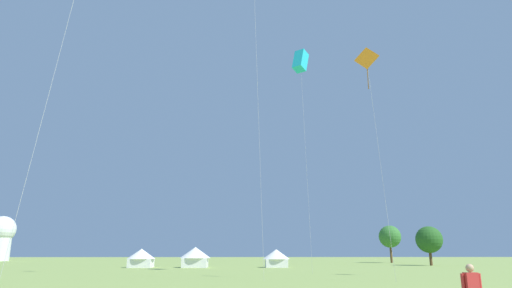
{
  "coord_description": "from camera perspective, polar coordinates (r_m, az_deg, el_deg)",
  "views": [
    {
      "loc": [
        -1.21,
        -5.06,
        2.04
      ],
      "look_at": [
        0.0,
        32.0,
        11.14
      ],
      "focal_mm": 31.05,
      "sensor_mm": 36.0,
      "label": 1
    }
  ],
  "objects": [
    {
      "name": "observatory_dome",
      "position": [
        127.32,
        -29.98,
        -10.2
      ],
      "size": [
        6.4,
        6.4,
        10.8
      ],
      "color": "white",
      "rests_on": "ground"
    },
    {
      "name": "tree_distant_left",
      "position": [
        96.17,
        16.87,
        -11.36
      ],
      "size": [
        4.45,
        4.45,
        7.41
      ],
      "color": "brown",
      "rests_on": "ground"
    },
    {
      "name": "festival_tent_center",
      "position": [
        65.32,
        -14.57,
        -13.93
      ],
      "size": [
        3.91,
        3.91,
        2.54
      ],
      "color": "white",
      "rests_on": "ground"
    },
    {
      "name": "festival_tent_right",
      "position": [
        64.02,
        2.62,
        -14.38
      ],
      "size": [
        3.8,
        3.8,
        2.47
      ],
      "color": "white",
      "rests_on": "ground"
    },
    {
      "name": "tree_distant_right",
      "position": [
        78.22,
        21.4,
        -11.41
      ],
      "size": [
        4.24,
        4.24,
        6.18
      ],
      "color": "brown",
      "rests_on": "ground"
    },
    {
      "name": "festival_tent_left",
      "position": [
        64.15,
        -7.83,
        -14.12
      ],
      "size": [
        4.27,
        4.27,
        2.78
      ],
      "color": "white",
      "rests_on": "ground"
    },
    {
      "name": "kite_orange_diamond",
      "position": [
        37.51,
        14.12,
        10.18
      ],
      "size": [
        1.83,
        1.28,
        18.4
      ],
      "color": "orange",
      "rests_on": "ground"
    },
    {
      "name": "kite_cyan_box",
      "position": [
        52.08,
        5.75,
        10.56
      ],
      "size": [
        2.14,
        3.36,
        24.82
      ],
      "color": "#1EB7CC",
      "rests_on": "ground"
    }
  ]
}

